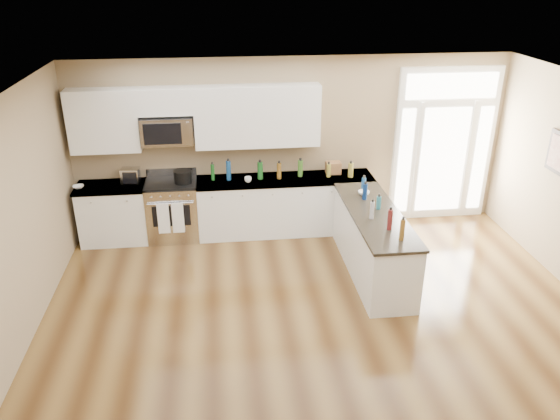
{
  "coord_description": "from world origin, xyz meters",
  "views": [
    {
      "loc": [
        -1.18,
        -4.41,
        4.08
      ],
      "look_at": [
        -0.43,
        2.0,
        1.15
      ],
      "focal_mm": 35.0,
      "sensor_mm": 36.0,
      "label": 1
    }
  ],
  "objects_px": {
    "peninsula_cabinet": "(373,244)",
    "kitchen_range": "(173,210)",
    "stockpot": "(183,176)",
    "toaster_oven": "(131,175)"
  },
  "relations": [
    {
      "from": "stockpot",
      "to": "toaster_oven",
      "type": "bearing_deg",
      "value": 171.85
    },
    {
      "from": "kitchen_range",
      "to": "toaster_oven",
      "type": "distance_m",
      "value": 0.85
    },
    {
      "from": "peninsula_cabinet",
      "to": "stockpot",
      "type": "relative_size",
      "value": 8.54
    },
    {
      "from": "kitchen_range",
      "to": "stockpot",
      "type": "distance_m",
      "value": 0.61
    },
    {
      "from": "peninsula_cabinet",
      "to": "toaster_oven",
      "type": "xyz_separation_m",
      "value": [
        -3.5,
        1.54,
        0.62
      ]
    },
    {
      "from": "peninsula_cabinet",
      "to": "kitchen_range",
      "type": "height_order",
      "value": "kitchen_range"
    },
    {
      "from": "kitchen_range",
      "to": "toaster_oven",
      "type": "bearing_deg",
      "value": 171.36
    },
    {
      "from": "kitchen_range",
      "to": "stockpot",
      "type": "xyz_separation_m",
      "value": [
        0.2,
        -0.02,
        0.58
      ]
    },
    {
      "from": "peninsula_cabinet",
      "to": "kitchen_range",
      "type": "xyz_separation_m",
      "value": [
        -2.89,
        1.45,
        0.04
      ]
    },
    {
      "from": "peninsula_cabinet",
      "to": "toaster_oven",
      "type": "relative_size",
      "value": 8.49
    }
  ]
}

